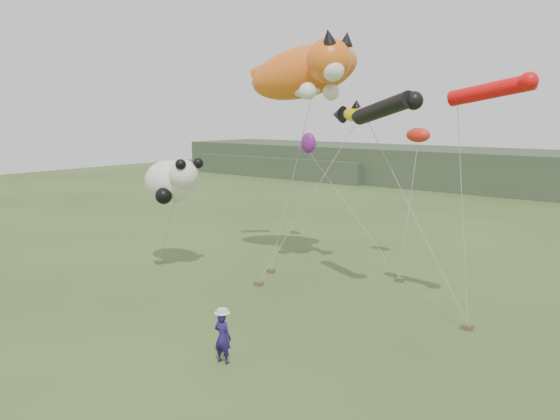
# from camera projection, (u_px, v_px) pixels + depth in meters

# --- Properties ---
(ground) EXTENTS (120.00, 120.00, 0.00)m
(ground) POSITION_uv_depth(u_px,v_px,m) (234.00, 331.00, 19.51)
(ground) COLOR #385123
(ground) RESTS_ON ground
(headland) EXTENTS (90.00, 13.00, 4.00)m
(headland) POSITION_uv_depth(u_px,v_px,m) (514.00, 172.00, 55.48)
(headland) COLOR #2D3D28
(headland) RESTS_ON ground
(festival_attendant) EXTENTS (0.65, 0.47, 1.65)m
(festival_attendant) POSITION_uv_depth(u_px,v_px,m) (223.00, 337.00, 16.90)
(festival_attendant) COLOR #1E1654
(festival_attendant) RESTS_ON ground
(sandbag_anchors) EXTENTS (16.10, 5.27, 0.18)m
(sandbag_anchors) POSITION_uv_depth(u_px,v_px,m) (300.00, 282.00, 24.95)
(sandbag_anchors) COLOR brown
(sandbag_anchors) RESTS_ON ground
(cat_kite) EXTENTS (6.89, 4.34, 3.44)m
(cat_kite) POSITION_uv_depth(u_px,v_px,m) (308.00, 71.00, 25.00)
(cat_kite) COLOR orange
(cat_kite) RESTS_ON ground
(fish_kite) EXTENTS (2.04, 1.36, 1.04)m
(fish_kite) POSITION_uv_depth(u_px,v_px,m) (348.00, 114.00, 24.57)
(fish_kite) COLOR yellow
(fish_kite) RESTS_ON ground
(tube_kites) EXTENTS (7.17, 2.17, 1.75)m
(tube_kites) POSITION_uv_depth(u_px,v_px,m) (429.00, 100.00, 19.50)
(tube_kites) COLOR black
(tube_kites) RESTS_ON ground
(panda_kite) EXTENTS (3.58, 2.32, 2.23)m
(panda_kite) POSITION_uv_depth(u_px,v_px,m) (172.00, 181.00, 26.26)
(panda_kite) COLOR white
(panda_kite) RESTS_ON ground
(misc_kites) EXTENTS (7.94, 1.28, 1.54)m
(misc_kites) POSITION_uv_depth(u_px,v_px,m) (353.00, 140.00, 28.59)
(misc_kites) COLOR red
(misc_kites) RESTS_ON ground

